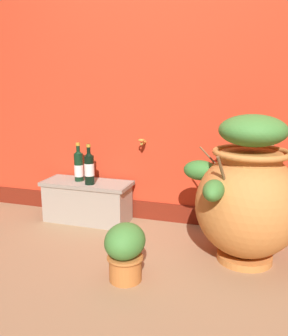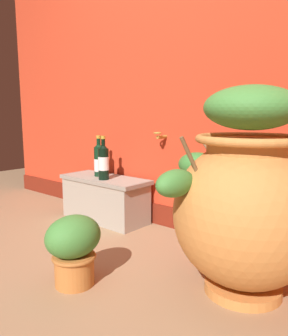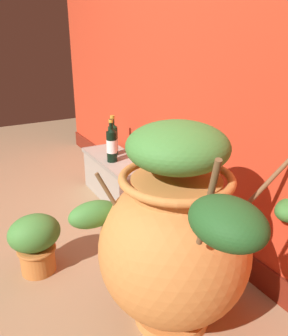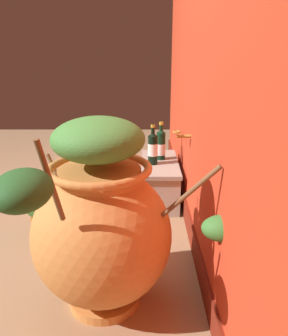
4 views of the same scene
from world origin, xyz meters
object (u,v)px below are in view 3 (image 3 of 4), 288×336
at_px(wine_bottle_left, 113,139).
at_px(wine_bottle_middle, 112,144).
at_px(potted_shrub, 35,241).
at_px(terracotta_urn, 175,236).

distance_m(wine_bottle_left, wine_bottle_middle, 0.15).
relative_size(wine_bottle_left, potted_shrub, 0.92).
relative_size(wine_bottle_left, wine_bottle_middle, 0.98).
height_order(terracotta_urn, wine_bottle_middle, terracotta_urn).
distance_m(terracotta_urn, wine_bottle_middle, 1.28).
height_order(wine_bottle_middle, potted_shrub, wine_bottle_middle).
height_order(terracotta_urn, wine_bottle_left, terracotta_urn).
bearing_deg(potted_shrub, terracotta_urn, 35.28).
bearing_deg(wine_bottle_middle, wine_bottle_left, 151.36).
bearing_deg(wine_bottle_left, terracotta_urn, -13.94).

